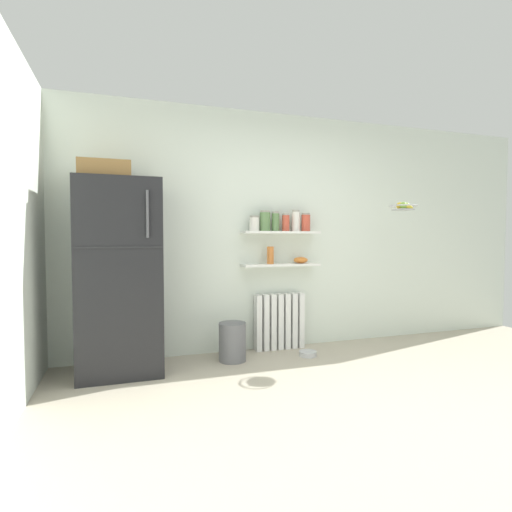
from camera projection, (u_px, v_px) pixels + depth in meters
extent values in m
plane|color=#B2A893|center=(334.00, 399.00, 3.02)|extent=(7.04, 7.04, 0.00)
cube|color=silver|center=(265.00, 232.00, 4.43)|extent=(7.04, 0.10, 2.60)
cube|color=black|center=(120.00, 277.00, 3.61)|extent=(0.72, 0.65, 1.75)
cube|color=#262628|center=(119.00, 247.00, 3.28)|extent=(0.71, 0.01, 0.01)
cylinder|color=#4C4C51|center=(147.00, 214.00, 3.33)|extent=(0.02, 0.02, 0.40)
cube|color=olive|center=(105.00, 171.00, 3.53)|extent=(0.43, 0.45, 0.15)
cube|color=white|center=(258.00, 323.00, 4.31)|extent=(0.06, 0.12, 0.61)
cube|color=white|center=(265.00, 322.00, 4.34)|extent=(0.06, 0.12, 0.61)
cube|color=white|center=(272.00, 322.00, 4.36)|extent=(0.06, 0.12, 0.61)
cube|color=white|center=(279.00, 321.00, 4.39)|extent=(0.06, 0.12, 0.61)
cube|color=white|center=(286.00, 321.00, 4.42)|extent=(0.06, 0.12, 0.61)
cube|color=white|center=(293.00, 320.00, 4.44)|extent=(0.06, 0.12, 0.61)
cube|color=white|center=(300.00, 320.00, 4.47)|extent=(0.06, 0.12, 0.61)
cube|color=white|center=(281.00, 265.00, 4.33)|extent=(0.86, 0.22, 0.02)
cube|color=white|center=(281.00, 232.00, 4.32)|extent=(0.86, 0.22, 0.02)
cylinder|color=silver|center=(254.00, 224.00, 4.22)|extent=(0.11, 0.11, 0.14)
cylinder|color=gray|center=(254.00, 217.00, 4.21)|extent=(0.10, 0.10, 0.02)
cylinder|color=#5B7F4C|center=(265.00, 222.00, 4.25)|extent=(0.11, 0.11, 0.20)
cylinder|color=gray|center=(265.00, 212.00, 4.25)|extent=(0.10, 0.10, 0.02)
cylinder|color=#5B7F4C|center=(276.00, 222.00, 4.29)|extent=(0.08, 0.08, 0.19)
cylinder|color=gray|center=(276.00, 213.00, 4.29)|extent=(0.08, 0.08, 0.02)
cylinder|color=#C64C38|center=(286.00, 223.00, 4.33)|extent=(0.08, 0.08, 0.17)
cylinder|color=gray|center=(286.00, 214.00, 4.33)|extent=(0.07, 0.07, 0.02)
cylinder|color=silver|center=(296.00, 222.00, 4.37)|extent=(0.09, 0.09, 0.21)
cylinder|color=gray|center=(296.00, 211.00, 4.36)|extent=(0.08, 0.08, 0.02)
cylinder|color=#C64C38|center=(306.00, 223.00, 4.41)|extent=(0.10, 0.10, 0.18)
cylinder|color=gray|center=(306.00, 214.00, 4.40)|extent=(0.09, 0.09, 0.02)
cylinder|color=#CC7033|center=(270.00, 255.00, 4.29)|extent=(0.07, 0.07, 0.19)
ellipsoid|color=orange|center=(301.00, 260.00, 4.41)|extent=(0.16, 0.16, 0.07)
cylinder|color=slate|center=(232.00, 342.00, 3.96)|extent=(0.27, 0.27, 0.38)
cylinder|color=#B7B7BC|center=(308.00, 354.00, 4.13)|extent=(0.18, 0.18, 0.05)
torus|color=#B2B2B7|center=(403.00, 206.00, 4.31)|extent=(0.30, 0.30, 0.01)
cylinder|color=#A8A8AD|center=(403.00, 210.00, 4.31)|extent=(0.24, 0.24, 0.01)
sphere|color=#7FAD38|center=(406.00, 206.00, 4.31)|extent=(0.07, 0.07, 0.07)
sphere|color=gold|center=(400.00, 206.00, 4.33)|extent=(0.08, 0.08, 0.08)
sphere|color=#7FAD38|center=(403.00, 205.00, 4.27)|extent=(0.07, 0.07, 0.07)
ellipsoid|color=yellow|center=(408.00, 206.00, 4.29)|extent=(0.18, 0.08, 0.08)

